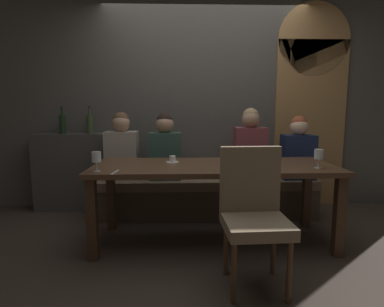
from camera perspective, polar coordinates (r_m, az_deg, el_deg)
name	(u,v)px	position (r m, az deg, el deg)	size (l,w,h in m)	color
ground	(213,241)	(3.13, 3.77, -15.45)	(9.00, 9.00, 0.00)	#382D26
back_wall_tiled	(204,89)	(4.09, 2.27, 11.61)	(6.00, 0.12, 3.00)	#4C4944
arched_door	(311,100)	(4.33, 20.69, 9.12)	(0.90, 0.05, 2.55)	olive
back_counter	(81,171)	(4.17, -19.45, -3.08)	(1.10, 0.28, 0.95)	#413E3A
dining_table	(213,174)	(2.93, 3.88, -3.68)	(2.20, 0.84, 0.74)	#412B1C
banquette_bench	(207,197)	(3.71, 2.74, -7.89)	(2.50, 0.44, 0.45)	#4A3C2E
chair_near_side	(253,207)	(2.30, 11.05, -9.54)	(0.46, 0.46, 0.98)	#4C3321
diner_redhead	(122,148)	(3.67, -12.60, 1.05)	(0.36, 0.24, 0.76)	#9E9384
diner_bearded	(165,148)	(3.60, -4.90, 0.97)	(0.36, 0.24, 0.75)	#2D473D
diner_far_end	(250,145)	(3.67, 10.46, 1.44)	(0.36, 0.24, 0.81)	brown
diner_near_end	(298,149)	(3.80, 18.63, 0.74)	(0.36, 0.24, 0.72)	#192342
wine_bottle_dark_red	(63,124)	(4.13, -22.37, 5.01)	(0.08, 0.08, 0.33)	black
wine_bottle_pale_label	(90,124)	(4.05, -17.98, 5.17)	(0.08, 0.08, 0.33)	#384728
wine_glass_center_back	(96,158)	(2.68, -16.91, -0.78)	(0.08, 0.08, 0.16)	silver
wine_glass_center_front	(269,153)	(2.89, 13.76, 0.04)	(0.08, 0.08, 0.16)	silver
wine_glass_far_left	(319,155)	(2.93, 21.94, -0.19)	(0.08, 0.08, 0.16)	silver
espresso_cup	(172,160)	(3.02, -3.55, -1.14)	(0.12, 0.12, 0.06)	white
fork_on_table	(115,172)	(2.61, -13.79, -3.33)	(0.02, 0.17, 0.01)	silver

